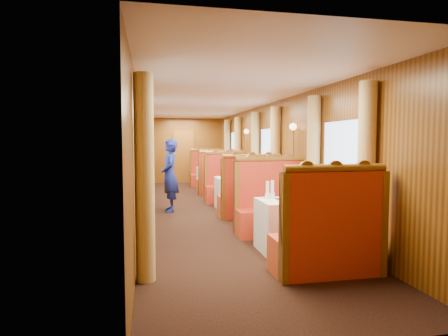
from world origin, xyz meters
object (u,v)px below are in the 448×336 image
object	(u,v)px
banquette_near_aft	(273,210)
table_mid	(239,193)
fruit_plate	(316,199)
banquette_mid_fwd	(250,197)
teapot_back	(286,195)
rose_vase_mid	(239,170)
banquette_mid_aft	(230,186)
table_far	(214,179)
teapot_right	(299,196)
banquette_near_fwd	(328,240)
teapot_left	(285,197)
table_near	(295,225)
banquette_far_fwd	(219,180)
tea_tray	(288,200)
passenger	(232,175)
banquette_far_aft	(209,175)
rose_vase_far	(214,162)
steward	(170,176)

from	to	relation	value
banquette_near_aft	table_mid	xyz separation A→B (m)	(0.00, 2.49, -0.05)
fruit_plate	banquette_mid_fwd	bearing A→B (deg)	95.70
teapot_back	rose_vase_mid	size ratio (longest dim) A/B	0.46
banquette_mid_aft	table_far	size ratio (longest dim) A/B	1.28
table_far	teapot_right	bearing A→B (deg)	-89.86
banquette_near_fwd	fruit_plate	world-z (taller)	banquette_near_fwd
banquette_near_fwd	table_mid	world-z (taller)	banquette_near_fwd
teapot_left	table_far	bearing A→B (deg)	94.20
table_mid	banquette_mid_fwd	xyz separation A→B (m)	(0.00, -1.01, 0.05)
table_near	banquette_far_fwd	xyz separation A→B (m)	(0.00, 5.99, 0.05)
rose_vase_mid	tea_tray	bearing A→B (deg)	-92.04
table_far	passenger	size ratio (longest dim) A/B	1.38
banquette_near_fwd	table_mid	bearing A→B (deg)	90.00
banquette_far_fwd	teapot_back	size ratio (longest dim) A/B	8.18
table_mid	banquette_mid_aft	bearing A→B (deg)	90.00
tea_tray	fruit_plate	xyz separation A→B (m)	(0.38, -0.12, 0.01)
banquette_far_aft	rose_vase_far	world-z (taller)	banquette_far_aft
banquette_mid_fwd	teapot_left	world-z (taller)	banquette_mid_fwd
banquette_mid_fwd	steward	distance (m)	1.94
teapot_right	rose_vase_far	xyz separation A→B (m)	(0.00, 7.09, 0.11)
banquette_far_aft	fruit_plate	distance (m)	8.16
table_mid	teapot_left	bearing A→B (deg)	-93.12
tea_tray	banquette_mid_aft	bearing A→B (deg)	88.44
banquette_far_fwd	rose_vase_mid	distance (m)	2.53
table_mid	fruit_plate	bearing A→B (deg)	-85.89
banquette_mid_fwd	banquette_far_aft	xyz separation A→B (m)	(0.00, 5.53, 0.00)
table_mid	banquette_far_fwd	world-z (taller)	banquette_far_fwd
teapot_back	rose_vase_far	xyz separation A→B (m)	(0.13, 6.93, 0.11)
tea_tray	passenger	distance (m)	4.23
teapot_back	fruit_plate	world-z (taller)	teapot_back
passenger	fruit_plate	bearing A→B (deg)	-86.57
banquette_mid_fwd	teapot_left	bearing A→B (deg)	-94.33
table_far	teapot_back	size ratio (longest dim) A/B	6.41
table_near	fruit_plate	size ratio (longest dim) A/B	4.52
table_mid	banquette_mid_fwd	bearing A→B (deg)	-90.00
teapot_left	passenger	xyz separation A→B (m)	(0.20, 4.33, -0.07)
banquette_near_fwd	banquette_mid_aft	size ratio (longest dim) A/B	1.00
rose_vase_mid	fruit_plate	bearing A→B (deg)	-85.93
banquette_mid_aft	tea_tray	size ratio (longest dim) A/B	3.94
table_mid	teapot_back	distance (m)	3.45
banquette_far_fwd	teapot_right	xyz separation A→B (m)	(0.02, -6.08, 0.39)
banquette_near_aft	table_far	distance (m)	5.99
tea_tray	rose_vase_far	bearing A→B (deg)	88.83
rose_vase_far	fruit_plate	bearing A→B (deg)	-88.07
banquette_mid_aft	rose_vase_mid	world-z (taller)	banquette_mid_aft
table_mid	teapot_back	size ratio (longest dim) A/B	6.41
table_mid	banquette_far_aft	bearing A→B (deg)	90.00
banquette_near_fwd	rose_vase_mid	size ratio (longest dim) A/B	3.72
passenger	banquette_near_aft	bearing A→B (deg)	-90.00
banquette_far_fwd	banquette_near_fwd	bearing A→B (deg)	-90.00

